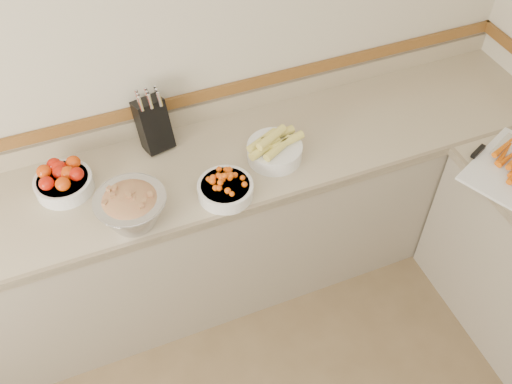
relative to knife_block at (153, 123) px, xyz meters
name	(u,v)px	position (x,y,z in m)	size (l,w,h in m)	color
back_wall	(127,66)	(-0.06, 0.10, 0.27)	(4.00, 4.00, 0.00)	beige
counter_back	(169,238)	(-0.06, -0.22, -0.58)	(4.00, 0.65, 1.08)	tan
knife_block	(153,123)	(0.00, 0.00, 0.00)	(0.16, 0.19, 0.33)	black
tomato_bowl	(63,180)	(-0.45, -0.13, -0.08)	(0.26, 0.26, 0.13)	white
cherry_tomato_bowl	(225,188)	(0.20, -0.43, -0.09)	(0.25, 0.25, 0.13)	white
corn_bowl	(274,149)	(0.49, -0.29, -0.08)	(0.29, 0.26, 0.15)	white
rhubarb_bowl	(131,207)	(-0.21, -0.43, -0.04)	(0.30, 0.30, 0.17)	#B2B2BA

